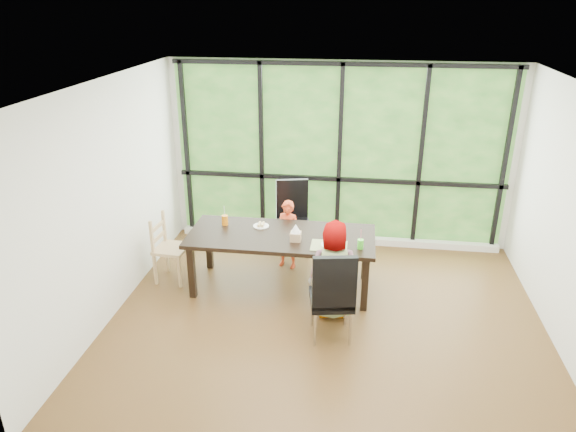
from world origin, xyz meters
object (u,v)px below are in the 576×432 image
object	(u,v)px
chair_window_leather	(293,220)
orange_cup	(225,220)
chair_end_beech	(172,249)
plate_far	(261,226)
chair_interior_leather	(332,293)
child_older	(333,270)
plate_near	(331,245)
green_cup	(360,244)
child_toddler	(288,234)
dining_table	(281,261)
tissue_box	(296,236)

from	to	relation	value
chair_window_leather	orange_cup	size ratio (longest dim) A/B	8.33
chair_end_beech	plate_far	xyz separation A→B (m)	(1.16, 0.21, 0.31)
chair_interior_leather	child_older	size ratio (longest dim) A/B	0.90
plate_near	green_cup	xyz separation A→B (m)	(0.34, -0.03, 0.05)
child_toddler	green_cup	distance (m)	1.33
green_cup	dining_table	bearing A→B (deg)	165.46
chair_interior_leather	green_cup	world-z (taller)	chair_interior_leather
tissue_box	orange_cup	bearing A→B (deg)	160.34
chair_interior_leather	orange_cup	distance (m)	1.90
chair_interior_leather	chair_end_beech	world-z (taller)	chair_interior_leather
dining_table	chair_window_leather	size ratio (longest dim) A/B	2.15
chair_end_beech	child_older	xyz separation A→B (m)	(2.14, -0.55, 0.15)
child_toddler	orange_cup	world-z (taller)	child_toddler
plate_near	tissue_box	xyz separation A→B (m)	(-0.44, 0.08, 0.05)
chair_interior_leather	child_older	world-z (taller)	child_older
chair_interior_leather	tissue_box	distance (m)	1.00
dining_table	plate_near	xyz separation A→B (m)	(0.64, -0.22, 0.38)
chair_end_beech	plate_near	xyz separation A→B (m)	(2.10, -0.23, 0.31)
child_older	orange_cup	world-z (taller)	child_older
chair_interior_leather	tissue_box	xyz separation A→B (m)	(-0.50, 0.82, 0.26)
chair_interior_leather	green_cup	bearing A→B (deg)	-122.05
plate_far	chair_window_leather	bearing A→B (deg)	67.29
child_toddler	green_cup	world-z (taller)	child_toddler
chair_end_beech	orange_cup	world-z (taller)	chair_end_beech
plate_far	green_cup	size ratio (longest dim) A/B	1.77
chair_interior_leather	plate_far	size ratio (longest dim) A/B	5.24
plate_far	chair_interior_leather	bearing A→B (deg)	-49.73
chair_end_beech	green_cup	distance (m)	2.48
dining_table	chair_window_leather	world-z (taller)	chair_window_leather
dining_table	child_toddler	bearing A→B (deg)	90.00
child_toddler	plate_far	size ratio (longest dim) A/B	4.71
green_cup	child_toddler	bearing A→B (deg)	139.43
plate_near	orange_cup	size ratio (longest dim) A/B	1.96
chair_window_leather	chair_end_beech	size ratio (longest dim) A/B	1.20
green_cup	tissue_box	xyz separation A→B (m)	(-0.78, 0.11, -0.00)
orange_cup	tissue_box	size ratio (longest dim) A/B	1.01
child_toddler	child_older	size ratio (longest dim) A/B	0.81
chair_end_beech	orange_cup	distance (m)	0.80
plate_far	plate_near	xyz separation A→B (m)	(0.94, -0.43, 0.00)
plate_far	plate_near	size ratio (longest dim) A/B	0.81
chair_end_beech	child_older	distance (m)	2.22
chair_window_leather	green_cup	xyz separation A→B (m)	(0.96, -1.23, 0.27)
child_older	child_toddler	bearing A→B (deg)	-66.07
chair_window_leather	child_toddler	xyz separation A→B (m)	(-0.02, -0.39, -0.05)
green_cup	tissue_box	bearing A→B (deg)	172.04
chair_interior_leather	chair_end_beech	xyz separation A→B (m)	(-2.15, 0.97, -0.09)
chair_interior_leather	orange_cup	size ratio (longest dim) A/B	8.33
plate_far	tissue_box	world-z (taller)	tissue_box
plate_far	orange_cup	world-z (taller)	orange_cup
child_older	plate_near	size ratio (longest dim) A/B	4.69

